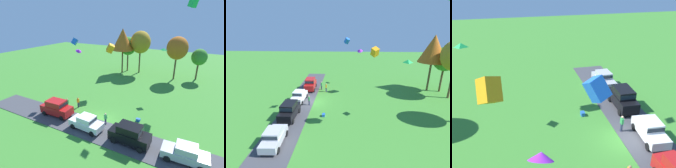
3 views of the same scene
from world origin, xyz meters
TOP-DOWN VIEW (x-y plane):
  - ground_plane at (0.00, 0.00)m, footprint 120.00×120.00m
  - pavement_strip at (0.00, -2.04)m, footprint 36.00×4.40m
  - car_suv_by_flagpole at (-6.12, -1.56)m, footprint 4.67×2.19m
  - car_sedan_near_entrance at (-0.32, -2.39)m, footprint 4.49×2.15m
  - car_suv_mid_row at (5.48, -2.28)m, footprint 4.64×2.13m
  - car_sedan_far_end at (11.28, -2.21)m, footprint 4.46×2.08m
  - person_on_lawn at (-6.12, 0.68)m, footprint 0.36×0.24m
  - person_beside_suv at (-4.90, 1.77)m, footprint 0.36×0.24m
  - person_watching_sky at (1.28, -0.36)m, footprint 0.36×0.24m
  - tree_center_back at (-6.67, 21.95)m, footprint 5.16×5.16m
  - tree_far_left at (-6.13, 24.11)m, footprint 4.16×4.16m
  - tree_left_of_center at (-2.85, 24.04)m, footprint 4.90×4.90m
  - tree_right_of_center at (5.96, 22.82)m, footprint 4.53×4.53m
  - tree_far_right at (10.48, 25.04)m, footprint 3.29×3.29m
  - cooler_box at (4.81, 2.41)m, footprint 0.56×0.40m
  - kite_box_high_left at (-7.99, 5.70)m, footprint 1.22×1.21m
  - kite_box_topmost at (8.39, 15.75)m, footprint 1.71×1.55m
  - kite_box_low_drifter at (-3.93, 10.62)m, footprint 1.97×1.48m
  - kite_diamond_near_flag at (5.10, 13.30)m, footprint 1.04×0.99m
  - kite_delta_over_trees at (-9.44, 8.43)m, footprint 1.41×1.40m

SIDE VIEW (x-z plane):
  - ground_plane at x=0.00m, z-range 0.00..0.00m
  - pavement_strip at x=0.00m, z-range 0.00..0.06m
  - cooler_box at x=4.81m, z-range 0.00..0.40m
  - person_on_lawn at x=-6.12m, z-range 0.02..1.73m
  - person_beside_suv at x=-4.90m, z-range 0.02..1.73m
  - person_watching_sky at x=1.28m, z-range 0.02..1.73m
  - car_sedan_near_entrance at x=-0.32m, z-range 0.12..1.96m
  - car_sedan_far_end at x=11.28m, z-range 0.12..1.96m
  - car_suv_by_flagpole at x=-6.12m, z-range 0.16..2.44m
  - car_suv_mid_row at x=5.48m, z-range 0.16..2.44m
  - tree_far_right at x=10.48m, z-range 1.62..8.57m
  - tree_far_left at x=-6.13m, z-range 2.07..10.86m
  - tree_right_of_center at x=5.96m, z-range 2.26..11.83m
  - kite_delta_over_trees at x=-9.44m, z-range 7.11..7.99m
  - tree_left_of_center at x=-2.85m, z-range 2.45..12.79m
  - kite_box_low_drifter at x=-3.93m, z-range 7.08..9.04m
  - kite_diamond_near_flag at x=5.10m, z-range 7.98..8.46m
  - tree_center_back at x=-6.67m, z-range 2.84..13.72m
  - kite_box_high_left at x=-7.99m, z-range 8.89..10.27m
  - kite_box_topmost at x=8.39m, z-range 14.70..16.37m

